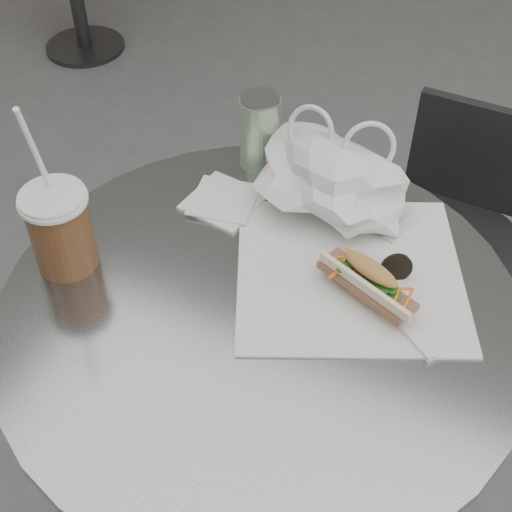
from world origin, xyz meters
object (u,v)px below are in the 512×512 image
at_px(chair_far, 438,277).
at_px(iced_coffee, 60,228).
at_px(cafe_table, 259,409).
at_px(drink_can, 260,131).
at_px(sunglasses, 376,270).
at_px(banh_mi, 368,282).

xyz_separation_m(chair_far, iced_coffee, (-0.47, -0.64, 0.50)).
height_order(chair_far, iced_coffee, iced_coffee).
height_order(cafe_table, drink_can, drink_can).
bearing_deg(chair_far, iced_coffee, 53.95).
bearing_deg(chair_far, sunglasses, 85.13).
bearing_deg(cafe_table, banh_mi, 32.09).
distance_m(cafe_table, drink_can, 0.47).
xyz_separation_m(sunglasses, drink_can, (-0.27, 0.17, 0.05)).
bearing_deg(sunglasses, cafe_table, -167.31).
distance_m(chair_far, iced_coffee, 0.94).
bearing_deg(cafe_table, iced_coffee, -170.69).
height_order(cafe_table, sunglasses, sunglasses).
height_order(cafe_table, iced_coffee, iced_coffee).
bearing_deg(iced_coffee, chair_far, 53.36).
relative_size(chair_far, sunglasses, 6.89).
xyz_separation_m(banh_mi, sunglasses, (-0.00, 0.04, -0.02)).
distance_m(cafe_table, chair_far, 0.63).
height_order(banh_mi, sunglasses, banh_mi).
bearing_deg(banh_mi, drink_can, 162.77).
bearing_deg(drink_can, iced_coffee, -114.10).
bearing_deg(iced_coffee, banh_mi, 16.92).
xyz_separation_m(chair_far, banh_mi, (-0.04, -0.51, 0.46)).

